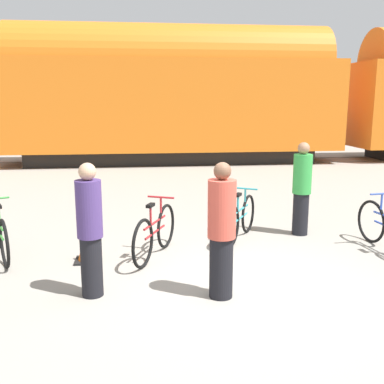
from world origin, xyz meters
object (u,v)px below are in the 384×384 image
at_px(bicycle_maroon, 155,233).
at_px(person_in_red, 222,231).
at_px(bicycle_teal, 240,219).
at_px(freight_train, 171,91).
at_px(traffic_cone, 87,246).
at_px(person_in_green, 302,189).
at_px(person_in_purple, 90,230).

bearing_deg(bicycle_maroon, person_in_red, -64.00).
bearing_deg(person_in_red, bicycle_teal, 21.44).
bearing_deg(freight_train, bicycle_maroon, -95.51).
bearing_deg(bicycle_teal, freight_train, 92.72).
relative_size(person_in_red, traffic_cone, 3.21).
xyz_separation_m(person_in_green, person_in_red, (-1.99, -2.56, 0.00)).
relative_size(bicycle_maroon, person_in_green, 0.94).
bearing_deg(bicycle_teal, person_in_green, 8.27).
xyz_separation_m(freight_train, bicycle_maroon, (-1.08, -11.24, -2.45)).
xyz_separation_m(bicycle_teal, person_in_green, (1.20, 0.17, 0.49)).
height_order(person_in_purple, person_in_red, person_in_red).
xyz_separation_m(bicycle_teal, traffic_cone, (-2.65, -0.85, -0.13)).
xyz_separation_m(freight_train, person_in_purple, (-1.95, -12.62, -1.97)).
xyz_separation_m(bicycle_teal, person_in_red, (-0.79, -2.38, 0.49)).
height_order(freight_train, person_in_red, freight_train).
relative_size(person_in_purple, person_in_green, 1.00).
distance_m(freight_train, bicycle_teal, 10.77).
relative_size(bicycle_maroon, traffic_cone, 2.99).
distance_m(person_in_green, person_in_red, 3.24).
height_order(bicycle_maroon, person_in_purple, person_in_purple).
xyz_separation_m(person_in_purple, person_in_green, (3.65, 2.32, -0.00)).
relative_size(freight_train, traffic_cone, 77.28).
height_order(bicycle_teal, bicycle_maroon, bicycle_maroon).
distance_m(bicycle_maroon, person_in_purple, 1.70).
height_order(bicycle_teal, person_in_purple, person_in_purple).
bearing_deg(person_in_purple, bicycle_teal, -74.13).
height_order(bicycle_teal, person_in_green, person_in_green).
distance_m(bicycle_maroon, person_in_red, 1.86).
height_order(person_in_purple, traffic_cone, person_in_purple).
relative_size(bicycle_teal, person_in_green, 0.86).
relative_size(person_in_purple, traffic_cone, 3.18).
bearing_deg(person_in_purple, traffic_cone, -16.48).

